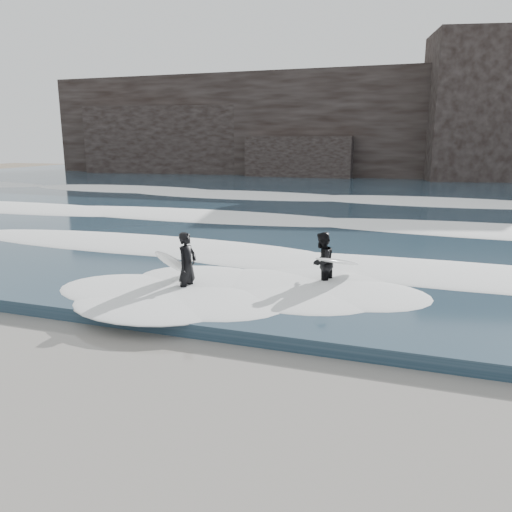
% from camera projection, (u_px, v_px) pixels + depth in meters
% --- Properties ---
extents(ground, '(120.00, 120.00, 0.00)m').
position_uv_depth(ground, '(133.00, 428.00, 6.69)').
color(ground, '#786349').
rests_on(ground, ground).
extents(sea, '(90.00, 52.00, 0.30)m').
position_uv_depth(sea, '(371.00, 194.00, 33.38)').
color(sea, '#223847').
rests_on(sea, ground).
extents(headland, '(70.00, 9.00, 10.00)m').
position_uv_depth(headland, '(393.00, 126.00, 47.93)').
color(headland, black).
rests_on(headland, ground).
extents(foam_near, '(60.00, 3.20, 0.20)m').
position_uv_depth(foam_near, '(298.00, 255.00, 14.89)').
color(foam_near, white).
rests_on(foam_near, sea).
extents(foam_mid, '(60.00, 4.00, 0.24)m').
position_uv_depth(foam_mid, '(338.00, 219.00, 21.34)').
color(foam_mid, white).
rests_on(foam_mid, sea).
extents(foam_far, '(60.00, 4.80, 0.30)m').
position_uv_depth(foam_far, '(364.00, 196.00, 29.62)').
color(foam_far, white).
rests_on(foam_far, sea).
extents(surfer_left, '(0.94, 1.69, 1.64)m').
position_uv_depth(surfer_left, '(185.00, 265.00, 11.93)').
color(surfer_left, black).
rests_on(surfer_left, ground).
extents(surfer_right, '(1.38, 2.21, 1.54)m').
position_uv_depth(surfer_right, '(325.00, 262.00, 12.42)').
color(surfer_right, black).
rests_on(surfer_right, ground).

